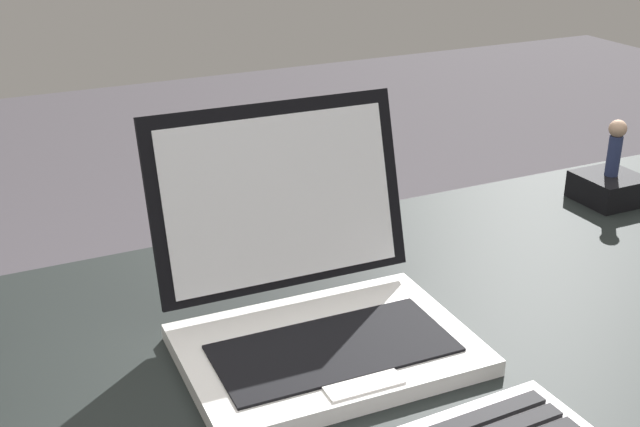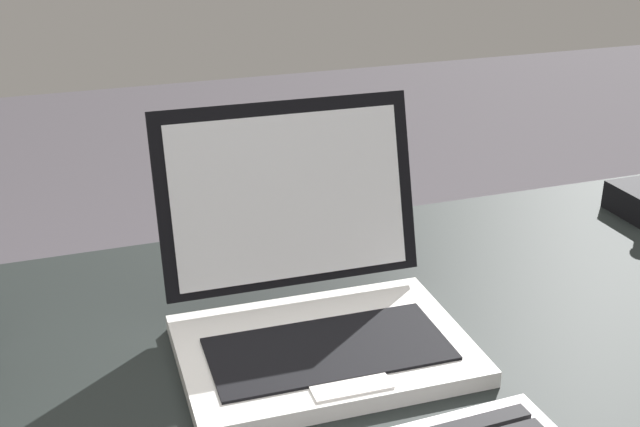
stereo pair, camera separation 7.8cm
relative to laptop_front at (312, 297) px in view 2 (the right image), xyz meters
name	(u,v)px [view 2 (the right image)]	position (x,y,z in m)	size (l,w,h in m)	color
laptop_front	(312,297)	(0.00, 0.00, 0.00)	(0.29, 0.26, 0.22)	silver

